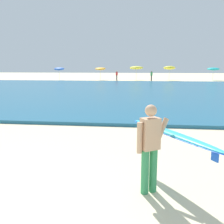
# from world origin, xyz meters

# --- Properties ---
(sea) EXTENTS (120.00, 28.00, 0.14)m
(sea) POSITION_xyz_m (0.00, 20.43, 0.07)
(sea) COLOR #1E6084
(sea) RESTS_ON ground
(surfer_with_board) EXTENTS (1.70, 2.53, 1.73)m
(surfer_with_board) POSITION_xyz_m (3.30, 1.44, 1.03)
(surfer_with_board) COLOR #338E56
(surfer_with_board) RESTS_ON ground
(beach_umbrella_0) EXTENTS (1.71, 1.74, 2.18)m
(beach_umbrella_0) POSITION_xyz_m (-10.68, 37.54, 1.87)
(beach_umbrella_0) COLOR beige
(beach_umbrella_0) RESTS_ON ground
(beach_umbrella_1) EXTENTS (1.78, 1.80, 2.18)m
(beach_umbrella_1) POSITION_xyz_m (-3.71, 37.91, 1.90)
(beach_umbrella_1) COLOR beige
(beach_umbrella_1) RESTS_ON ground
(beach_umbrella_2) EXTENTS (2.20, 2.21, 2.35)m
(beach_umbrella_2) POSITION_xyz_m (2.29, 37.88, 2.07)
(beach_umbrella_2) COLOR beige
(beach_umbrella_2) RESTS_ON ground
(beach_umbrella_3) EXTENTS (1.93, 1.97, 2.42)m
(beach_umbrella_3) POSITION_xyz_m (7.67, 38.39, 2.06)
(beach_umbrella_3) COLOR beige
(beach_umbrella_3) RESTS_ON ground
(beach_umbrella_4) EXTENTS (2.01, 2.02, 2.13)m
(beach_umbrella_4) POSITION_xyz_m (14.95, 39.64, 1.87)
(beach_umbrella_4) COLOR beige
(beach_umbrella_4) RESTS_ON ground
(beachgoer_near_row_left) EXTENTS (0.32, 0.20, 1.58)m
(beachgoer_near_row_left) POSITION_xyz_m (-0.92, 37.57, 0.84)
(beachgoer_near_row_left) COLOR #383842
(beachgoer_near_row_left) RESTS_ON ground
(beachgoer_near_row_mid) EXTENTS (0.32, 0.20, 1.58)m
(beachgoer_near_row_mid) POSITION_xyz_m (4.73, 37.06, 0.84)
(beachgoer_near_row_mid) COLOR #383842
(beachgoer_near_row_mid) RESTS_ON ground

